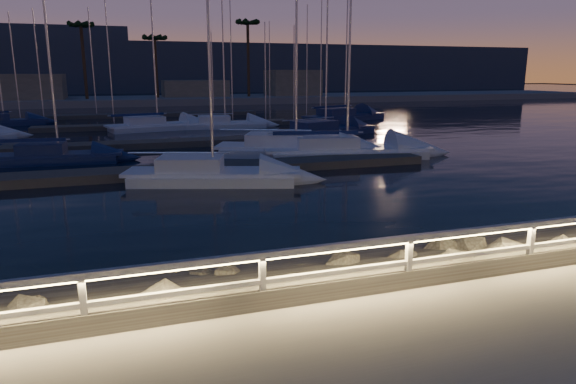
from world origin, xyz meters
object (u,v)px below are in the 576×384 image
sailboat_h (323,130)px  sailboat_k (223,123)px  sailboat_a (56,155)px  sailboat_d (342,149)px  sailboat_g (155,125)px  sailboat_n (2,121)px  sailboat_c (292,148)px  guard_rail (360,255)px  sailboat_b (208,173)px  sailboat_l (343,116)px

sailboat_h → sailboat_k: size_ratio=1.19×
sailboat_a → sailboat_d: 15.69m
sailboat_d → sailboat_k: size_ratio=1.26×
sailboat_g → sailboat_n: size_ratio=1.18×
sailboat_c → sailboat_d: size_ratio=0.98×
sailboat_c → sailboat_g: size_ratio=1.10×
sailboat_h → guard_rail: bearing=-132.2°
sailboat_b → sailboat_g: 22.34m
guard_rail → sailboat_a: sailboat_a is taller
sailboat_d → sailboat_n: 33.99m
sailboat_h → sailboat_k: (-6.21, 7.89, -0.03)m
guard_rail → sailboat_k: bearing=82.7°
guard_rail → sailboat_h: sailboat_h is taller
sailboat_b → sailboat_c: 8.40m
guard_rail → sailboat_b: size_ratio=3.40×
sailboat_a → sailboat_g: size_ratio=0.78×
sailboat_b → sailboat_d: sailboat_d is taller
sailboat_d → sailboat_n: (-21.98, 25.93, -0.04)m
sailboat_h → sailboat_n: (-24.87, 16.00, -0.02)m
sailboat_a → sailboat_d: sailboat_d is taller
sailboat_a → sailboat_d: (15.37, -3.15, 0.04)m
sailboat_g → sailboat_d: bearing=-75.9°
sailboat_b → sailboat_a: bearing=149.9°
sailboat_d → sailboat_k: bearing=111.8°
sailboat_n → sailboat_b: bearing=-84.1°
sailboat_c → sailboat_l: size_ratio=0.96×
sailboat_h → sailboat_k: sailboat_h is taller
sailboat_a → sailboat_c: (12.79, -1.71, 0.05)m
guard_rail → sailboat_a: (-7.43, 21.43, -0.96)m
sailboat_g → sailboat_l: 18.98m
sailboat_b → sailboat_n: 33.32m
sailboat_k → sailboat_n: (-18.65, 8.11, 0.01)m
sailboat_a → sailboat_g: bearing=72.2°
guard_rail → sailboat_h: 30.24m
sailboat_a → sailboat_h: bearing=25.9°
sailboat_b → sailboat_k: size_ratio=1.03×
sailboat_g → sailboat_k: bearing=-12.7°
sailboat_l → sailboat_c: bearing=-144.3°
sailboat_c → sailboat_l: (12.19, 19.63, -0.01)m
sailboat_a → sailboat_k: sailboat_k is taller
sailboat_g → guard_rail: bearing=-101.2°
guard_rail → sailboat_l: bearing=66.0°
sailboat_n → guard_rail: bearing=-90.4°
sailboat_c → sailboat_d: sailboat_d is taller
sailboat_g → sailboat_n: 15.25m
sailboat_c → sailboat_h: 10.10m
sailboat_a → sailboat_h: (18.26, 6.78, 0.02)m
sailboat_k → sailboat_c: bearing=-82.3°
sailboat_h → sailboat_n: sailboat_h is taller
sailboat_n → sailboat_l: bearing=-26.8°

